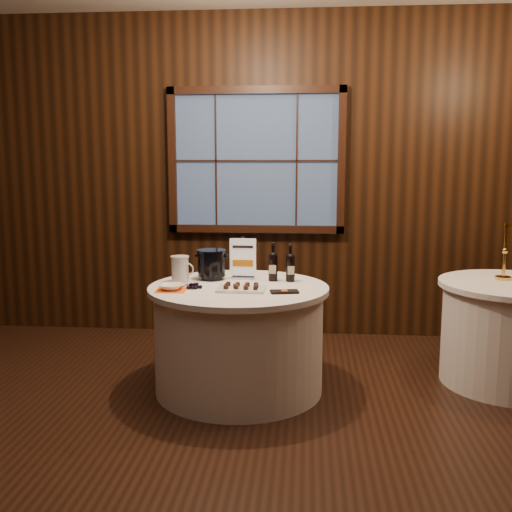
# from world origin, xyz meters

# --- Properties ---
(ground) EXTENTS (6.00, 6.00, 0.00)m
(ground) POSITION_xyz_m (0.00, 0.00, 0.00)
(ground) COLOR black
(ground) RESTS_ON ground
(back_wall) EXTENTS (6.00, 0.10, 3.00)m
(back_wall) POSITION_xyz_m (0.00, 2.48, 1.54)
(back_wall) COLOR black
(back_wall) RESTS_ON ground
(main_table) EXTENTS (1.28, 1.28, 0.77)m
(main_table) POSITION_xyz_m (0.00, 1.00, 0.39)
(main_table) COLOR white
(main_table) RESTS_ON ground
(side_table) EXTENTS (1.08, 1.08, 0.77)m
(side_table) POSITION_xyz_m (2.00, 1.30, 0.39)
(side_table) COLOR white
(side_table) RESTS_ON ground
(sign_stand) EXTENTS (0.20, 0.10, 0.32)m
(sign_stand) POSITION_xyz_m (0.00, 1.26, 0.88)
(sign_stand) COLOR #ADADB4
(sign_stand) RESTS_ON main_table
(port_bottle_left) EXTENTS (0.07, 0.07, 0.29)m
(port_bottle_left) POSITION_xyz_m (0.23, 1.21, 0.89)
(port_bottle_left) COLOR black
(port_bottle_left) RESTS_ON main_table
(port_bottle_right) EXTENTS (0.07, 0.07, 0.28)m
(port_bottle_right) POSITION_xyz_m (0.36, 1.19, 0.89)
(port_bottle_right) COLOR black
(port_bottle_right) RESTS_ON main_table
(ice_bucket) EXTENTS (0.22, 0.22, 0.22)m
(ice_bucket) POSITION_xyz_m (-0.23, 1.22, 0.89)
(ice_bucket) COLOR black
(ice_bucket) RESTS_ON main_table
(chocolate_plate) EXTENTS (0.33, 0.23, 0.05)m
(chocolate_plate) POSITION_xyz_m (0.04, 0.85, 0.79)
(chocolate_plate) COLOR white
(chocolate_plate) RESTS_ON main_table
(chocolate_box) EXTENTS (0.20, 0.13, 0.02)m
(chocolate_box) POSITION_xyz_m (0.33, 0.81, 0.78)
(chocolate_box) COLOR black
(chocolate_box) RESTS_ON main_table
(grape_bunch) EXTENTS (0.17, 0.08, 0.04)m
(grape_bunch) POSITION_xyz_m (-0.30, 0.88, 0.79)
(grape_bunch) COLOR black
(grape_bunch) RESTS_ON main_table
(glass_pitcher) EXTENTS (0.18, 0.14, 0.19)m
(glass_pitcher) POSITION_xyz_m (-0.44, 1.10, 0.87)
(glass_pitcher) COLOR silver
(glass_pitcher) RESTS_ON main_table
(orange_napkin) EXTENTS (0.22, 0.22, 0.00)m
(orange_napkin) POSITION_xyz_m (-0.45, 0.82, 0.77)
(orange_napkin) COLOR #FF5D15
(orange_napkin) RESTS_ON main_table
(cracker_bowl) EXTENTS (0.17, 0.17, 0.04)m
(cracker_bowl) POSITION_xyz_m (-0.45, 0.82, 0.79)
(cracker_bowl) COLOR white
(cracker_bowl) RESTS_ON orange_napkin
(brass_candlestick) EXTENTS (0.12, 0.12, 0.42)m
(brass_candlestick) POSITION_xyz_m (1.95, 1.41, 0.92)
(brass_candlestick) COLOR gold
(brass_candlestick) RESTS_ON side_table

